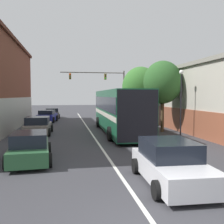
{
  "coord_description": "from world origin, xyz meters",
  "views": [
    {
      "loc": [
        -2.04,
        -4.93,
        3.07
      ],
      "look_at": [
        1.49,
        14.97,
        1.79
      ],
      "focal_mm": 42.0,
      "sensor_mm": 36.0,
      "label": 1
    }
  ],
  "objects_px": {
    "traffic_signal_gantry": "(105,84)",
    "street_tree_near": "(141,87)",
    "bus": "(119,109)",
    "parked_car_left_near": "(30,147)",
    "street_lamp": "(181,98)",
    "street_tree_far": "(163,82)",
    "parked_car_left_mid": "(47,116)",
    "parked_car_left_distant": "(52,113)",
    "hatchback_foreground": "(171,163)",
    "parked_car_left_far": "(38,126)"
  },
  "relations": [
    {
      "from": "parked_car_left_near",
      "to": "parked_car_left_mid",
      "type": "bearing_deg",
      "value": -2.79
    },
    {
      "from": "parked_car_left_mid",
      "to": "traffic_signal_gantry",
      "type": "xyz_separation_m",
      "value": [
        7.37,
        3.88,
        4.0
      ]
    },
    {
      "from": "hatchback_foreground",
      "to": "parked_car_left_distant",
      "type": "bearing_deg",
      "value": 12.89
    },
    {
      "from": "traffic_signal_gantry",
      "to": "bus",
      "type": "bearing_deg",
      "value": -94.02
    },
    {
      "from": "parked_car_left_near",
      "to": "street_tree_far",
      "type": "height_order",
      "value": "street_tree_far"
    },
    {
      "from": "parked_car_left_mid",
      "to": "street_tree_far",
      "type": "relative_size",
      "value": 0.69
    },
    {
      "from": "bus",
      "to": "traffic_signal_gantry",
      "type": "distance_m",
      "value": 14.17
    },
    {
      "from": "street_tree_far",
      "to": "parked_car_left_distant",
      "type": "bearing_deg",
      "value": 122.7
    },
    {
      "from": "street_lamp",
      "to": "street_tree_far",
      "type": "distance_m",
      "value": 3.12
    },
    {
      "from": "parked_car_left_near",
      "to": "street_tree_near",
      "type": "distance_m",
      "value": 16.93
    },
    {
      "from": "parked_car_left_mid",
      "to": "traffic_signal_gantry",
      "type": "distance_m",
      "value": 9.24
    },
    {
      "from": "street_lamp",
      "to": "traffic_signal_gantry",
      "type": "bearing_deg",
      "value": 100.51
    },
    {
      "from": "parked_car_left_mid",
      "to": "parked_car_left_near",
      "type": "bearing_deg",
      "value": -171.4
    },
    {
      "from": "parked_car_left_distant",
      "to": "street_tree_far",
      "type": "relative_size",
      "value": 0.69
    },
    {
      "from": "parked_car_left_distant",
      "to": "street_tree_near",
      "type": "distance_m",
      "value": 14.29
    },
    {
      "from": "hatchback_foreground",
      "to": "street_lamp",
      "type": "height_order",
      "value": "street_lamp"
    },
    {
      "from": "parked_car_left_near",
      "to": "traffic_signal_gantry",
      "type": "relative_size",
      "value": 0.51
    },
    {
      "from": "traffic_signal_gantry",
      "to": "street_tree_far",
      "type": "xyz_separation_m",
      "value": [
        2.77,
        -13.94,
        -0.52
      ]
    },
    {
      "from": "hatchback_foreground",
      "to": "parked_car_left_far",
      "type": "relative_size",
      "value": 1.06
    },
    {
      "from": "parked_car_left_near",
      "to": "parked_car_left_far",
      "type": "xyz_separation_m",
      "value": [
        -0.51,
        8.74,
        0.01
      ]
    },
    {
      "from": "hatchback_foreground",
      "to": "street_tree_near",
      "type": "height_order",
      "value": "street_tree_near"
    },
    {
      "from": "bus",
      "to": "parked_car_left_distant",
      "type": "xyz_separation_m",
      "value": [
        -6.15,
        15.36,
        -1.31
      ]
    },
    {
      "from": "parked_car_left_far",
      "to": "street_lamp",
      "type": "distance_m",
      "value": 11.24
    },
    {
      "from": "street_tree_near",
      "to": "parked_car_left_mid",
      "type": "bearing_deg",
      "value": 154.03
    },
    {
      "from": "parked_car_left_mid",
      "to": "parked_car_left_distant",
      "type": "relative_size",
      "value": 0.99
    },
    {
      "from": "bus",
      "to": "parked_car_left_near",
      "type": "bearing_deg",
      "value": 146.03
    },
    {
      "from": "street_tree_far",
      "to": "street_lamp",
      "type": "bearing_deg",
      "value": -83.18
    },
    {
      "from": "parked_car_left_far",
      "to": "traffic_signal_gantry",
      "type": "relative_size",
      "value": 0.48
    },
    {
      "from": "traffic_signal_gantry",
      "to": "parked_car_left_far",
      "type": "bearing_deg",
      "value": -118.64
    },
    {
      "from": "parked_car_left_near",
      "to": "street_tree_far",
      "type": "distance_m",
      "value": 13.32
    },
    {
      "from": "parked_car_left_far",
      "to": "traffic_signal_gantry",
      "type": "bearing_deg",
      "value": -27.38
    },
    {
      "from": "hatchback_foreground",
      "to": "street_tree_far",
      "type": "relative_size",
      "value": 0.73
    },
    {
      "from": "parked_car_left_near",
      "to": "traffic_signal_gantry",
      "type": "xyz_separation_m",
      "value": [
        6.93,
        22.37,
        4.02
      ]
    },
    {
      "from": "parked_car_left_mid",
      "to": "hatchback_foreground",
      "type": "bearing_deg",
      "value": -158.49
    },
    {
      "from": "parked_car_left_far",
      "to": "street_tree_far",
      "type": "xyz_separation_m",
      "value": [
        10.22,
        -0.31,
        3.49
      ]
    },
    {
      "from": "parked_car_left_mid",
      "to": "street_lamp",
      "type": "bearing_deg",
      "value": -133.66
    },
    {
      "from": "hatchback_foreground",
      "to": "street_tree_far",
      "type": "distance_m",
      "value": 13.62
    },
    {
      "from": "hatchback_foreground",
      "to": "parked_car_left_mid",
      "type": "xyz_separation_m",
      "value": [
        -5.71,
        22.46,
        -0.02
      ]
    },
    {
      "from": "parked_car_left_far",
      "to": "parked_car_left_distant",
      "type": "xyz_separation_m",
      "value": [
        0.31,
        15.11,
        -0.02
      ]
    },
    {
      "from": "traffic_signal_gantry",
      "to": "parked_car_left_mid",
      "type": "bearing_deg",
      "value": -152.22
    },
    {
      "from": "parked_car_left_mid",
      "to": "street_tree_near",
      "type": "height_order",
      "value": "street_tree_near"
    },
    {
      "from": "parked_car_left_mid",
      "to": "parked_car_left_distant",
      "type": "xyz_separation_m",
      "value": [
        0.24,
        5.37,
        -0.03
      ]
    },
    {
      "from": "parked_car_left_near",
      "to": "street_tree_far",
      "type": "relative_size",
      "value": 0.73
    },
    {
      "from": "parked_car_left_mid",
      "to": "street_tree_far",
      "type": "xyz_separation_m",
      "value": [
        10.14,
        -10.06,
        3.48
      ]
    },
    {
      "from": "hatchback_foreground",
      "to": "parked_car_left_distant",
      "type": "distance_m",
      "value": 28.36
    },
    {
      "from": "parked_car_left_mid",
      "to": "traffic_signal_gantry",
      "type": "bearing_deg",
      "value": -54.96
    },
    {
      "from": "hatchback_foreground",
      "to": "parked_car_left_near",
      "type": "relative_size",
      "value": 1.0
    },
    {
      "from": "traffic_signal_gantry",
      "to": "street_tree_near",
      "type": "relative_size",
      "value": 1.42
    },
    {
      "from": "hatchback_foreground",
      "to": "traffic_signal_gantry",
      "type": "xyz_separation_m",
      "value": [
        1.66,
        26.34,
        3.98
      ]
    },
    {
      "from": "parked_car_left_distant",
      "to": "bus",
      "type": "bearing_deg",
      "value": -163.28
    }
  ]
}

